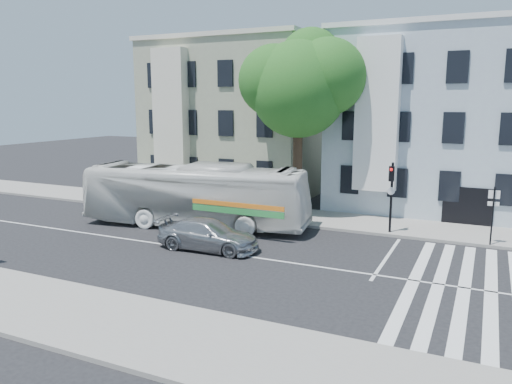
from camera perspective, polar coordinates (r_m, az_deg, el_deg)
The scene contains 11 objects.
ground at distance 22.76m, azimuth -2.92°, elevation -7.10°, with size 120.00×120.00×0.00m, color black.
sidewalk_far at distance 29.78m, azimuth 4.34°, elevation -2.79°, with size 80.00×4.00×0.15m, color gray.
sidewalk_near at distance 16.57m, azimuth -16.45°, elevation -14.08°, with size 80.00×4.00×0.15m, color gray.
building_left at distance 38.28m, azimuth -1.68°, elevation 8.34°, with size 12.00×10.00×11.00m, color gray.
building_right at distance 34.32m, azimuth 19.86°, elevation 7.51°, with size 12.00×10.00×11.00m, color #A2AFC1.
street_tree at distance 29.71m, azimuth 5.17°, elevation 12.24°, with size 7.30×5.90×11.10m.
bus at distance 27.54m, azimuth -6.95°, elevation -0.37°, with size 12.51×2.93×3.48m, color silver.
sedan at distance 23.38m, azimuth -5.49°, elevation -4.86°, with size 4.87×1.98×1.41m, color #AAACB1.
hedge at distance 31.79m, azimuth -9.27°, elevation -1.28°, with size 8.50×0.84×0.70m, color #23561C, non-canonical shape.
traffic_signal at distance 26.23m, azimuth 15.20°, elevation 0.35°, with size 0.37×0.51×3.77m.
far_sign_pole at distance 25.76m, azimuth 25.47°, elevation -1.71°, with size 0.50×0.16×2.78m.
Camera 1 is at (10.26, -19.14, 6.79)m, focal length 35.00 mm.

